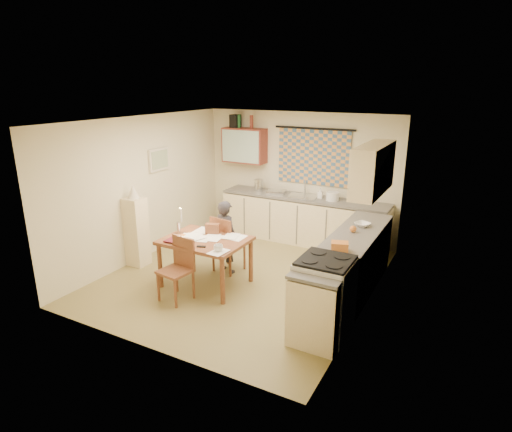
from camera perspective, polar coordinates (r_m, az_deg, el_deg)
The scene contains 44 objects.
floor at distance 7.06m, azimuth -1.70°, elevation -8.09°, with size 4.00×4.50×0.02m, color olive.
ceiling at distance 6.40m, azimuth -1.90°, elevation 12.75°, with size 4.00×4.50×0.02m, color white.
wall_back at distance 8.59m, azimuth 5.78°, elevation 5.36°, with size 4.00×0.02×2.50m, color beige.
wall_front at distance 4.90m, azimuth -15.16°, elevation -4.50°, with size 4.00×0.02×2.50m, color beige.
wall_left at distance 7.79m, azimuth -14.73°, elevation 3.62°, with size 0.02×4.50×2.50m, color beige.
wall_right at distance 5.92m, azimuth 15.32°, elevation -0.72°, with size 0.02×4.50×2.50m, color beige.
window_blind at distance 8.38m, azimuth 7.67°, elevation 7.76°, with size 1.45×0.03×1.05m, color #395D81.
curtain_rod at distance 8.29m, azimuth 7.77°, elevation 11.49°, with size 0.04×0.04×1.60m, color black.
wall_cabinet at distance 8.84m, azimuth -1.55°, elevation 9.39°, with size 0.90×0.34×0.70m, color maroon.
wall_cabinet_glass at distance 8.69m, azimuth -2.11°, elevation 9.25°, with size 0.84×0.02×0.64m, color #99B2A5.
upper_cabinet_right at distance 6.33m, azimuth 15.34°, elevation 6.06°, with size 0.34×1.30×0.70m, color beige.
framed_print at distance 7.97m, azimuth -12.82°, elevation 7.37°, with size 0.04×0.50×0.40m, color beige.
print_canvas at distance 7.95m, azimuth -12.68°, elevation 7.35°, with size 0.01×0.42×0.32m, color beige.
counter_back at distance 8.44m, azimuth 6.27°, elevation -0.50°, with size 3.30×0.62×0.92m.
counter_right at distance 6.29m, azimuth 12.04°, elevation -7.18°, with size 0.62×2.95×0.92m.
stove at distance 5.43m, azimuth 9.06°, elevation -10.57°, with size 0.65×0.65×1.00m.
sink at distance 8.32m, azimuth 6.21°, elevation 2.33°, with size 0.55×0.45×0.10m, color silver.
tap at distance 8.45m, azimuth 6.57°, elevation 3.80°, with size 0.03×0.03×0.28m, color silver.
dish_rack at distance 8.52m, azimuth 2.76°, elevation 3.25°, with size 0.35×0.30×0.06m, color silver.
kettle at distance 8.68m, azimuth 0.39°, elevation 4.14°, with size 0.18×0.18×0.24m, color silver.
mixing_bowl at distance 8.10m, azimuth 10.17°, elevation 2.61°, with size 0.24×0.24×0.16m, color white.
soap_bottle at distance 8.22m, azimuth 8.58°, elevation 3.02°, with size 0.09×0.09×0.19m, color white.
bowl at distance 6.75m, azimuth 14.01°, elevation -1.10°, with size 0.29×0.29×0.06m, color white.
orange_bag at distance 5.70m, azimuth 11.09°, elevation -4.01°, with size 0.22×0.16×0.12m, color orange.
fruit_orange at distance 6.44m, azimuth 12.82°, elevation -1.69°, with size 0.10×0.10×0.10m, color orange.
speaker at distance 8.89m, azimuth -2.78°, elevation 12.54°, with size 0.16×0.20×0.26m, color black.
bottle_green at distance 8.85m, azimuth -2.30°, elevation 12.52°, with size 0.07×0.07×0.26m, color #195926.
bottle_brown at distance 8.70m, azimuth -0.60°, elevation 12.45°, with size 0.07×0.07×0.26m, color maroon.
dining_table at distance 6.69m, azimuth -6.68°, elevation -6.05°, with size 1.25×0.95×0.75m.
chair_far at distance 7.17m, azimuth -3.73°, elevation -5.06°, with size 0.49×0.49×0.95m.
chair_near at distance 6.35m, azimuth -10.52°, elevation -8.53°, with size 0.47×0.47×0.92m.
person at distance 7.02m, azimuth -4.03°, elevation -2.78°, with size 0.50×0.38×1.22m, color black.
shelf_stand at distance 7.56m, azimuth -15.64°, elevation -2.05°, with size 0.32×0.30×1.19m, color beige.
lampshade at distance 7.36m, azimuth -16.08°, elevation 3.14°, with size 0.20×0.20×0.22m, color beige.
letter_rack at distance 6.75m, azimuth -5.82°, elevation -1.69°, with size 0.22×0.10×0.16m, color brown.
mug at distance 6.04m, azimuth -5.04°, elevation -4.30°, with size 0.16×0.16×0.10m, color white.
magazine at distance 6.62m, azimuth -11.59°, elevation -2.98°, with size 0.24×0.30×0.03m, color maroon.
book at distance 6.70m, azimuth -10.30°, elevation -2.70°, with size 0.21×0.26×0.02m, color orange.
orange_box at distance 6.49m, azimuth -10.42°, elevation -3.27°, with size 0.12×0.08×0.04m, color orange.
eyeglasses at distance 6.25m, azimuth -7.31°, elevation -4.06°, with size 0.13×0.04×0.02m, color black.
candle_holder at distance 6.85m, azimuth -10.30°, elevation -1.53°, with size 0.06×0.06×0.18m, color silver.
candle at distance 6.79m, azimuth -9.95°, elevation 0.10°, with size 0.02×0.02×0.22m, color white.
candle_flame at distance 6.73m, azimuth -10.11°, elevation 1.03°, with size 0.02×0.02×0.02m, color #FFCC66.
papers at distance 6.58m, azimuth -6.69°, elevation -2.88°, with size 1.02×0.97×0.02m.
Camera 1 is at (3.20, -5.52, 3.02)m, focal length 30.00 mm.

